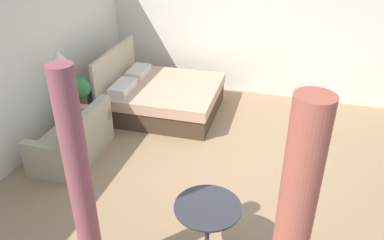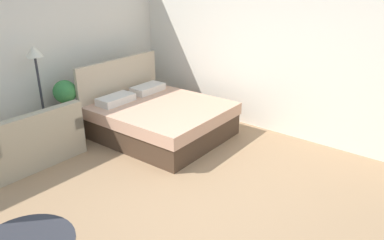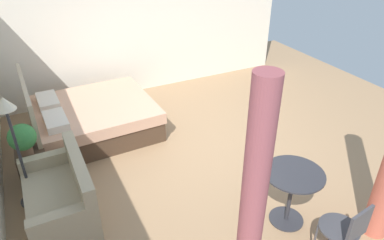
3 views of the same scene
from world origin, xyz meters
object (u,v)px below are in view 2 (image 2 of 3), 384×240
(potted_plant, at_px, (65,93))
(floor_lamp, at_px, (37,73))
(bed, at_px, (159,118))
(couch, at_px, (31,144))
(nightstand, at_px, (76,123))
(vase, at_px, (80,100))

(potted_plant, relative_size, floor_lamp, 0.31)
(bed, height_order, couch, bed)
(bed, relative_size, nightstand, 4.21)
(nightstand, xyz_separation_m, potted_plant, (-0.10, 0.03, 0.53))
(vase, bearing_deg, bed, -52.38)
(bed, xyz_separation_m, couch, (-1.82, 0.76, -0.02))
(vase, xyz_separation_m, floor_lamp, (-0.58, 0.10, 0.57))
(nightstand, height_order, floor_lamp, floor_lamp)
(bed, bearing_deg, potted_plant, 133.49)
(floor_lamp, bearing_deg, potted_plant, -9.54)
(nightstand, distance_m, vase, 0.38)
(bed, distance_m, floor_lamp, 1.97)
(vase, distance_m, floor_lamp, 0.82)
(bed, height_order, potted_plant, bed)
(bed, distance_m, vase, 1.32)
(bed, height_order, nightstand, bed)
(nightstand, relative_size, vase, 2.14)
(bed, height_order, vase, bed)
(nightstand, bearing_deg, vase, -2.82)
(couch, bearing_deg, vase, 13.99)
(couch, distance_m, potted_plant, 1.00)
(couch, xyz_separation_m, potted_plant, (0.82, 0.30, 0.49))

